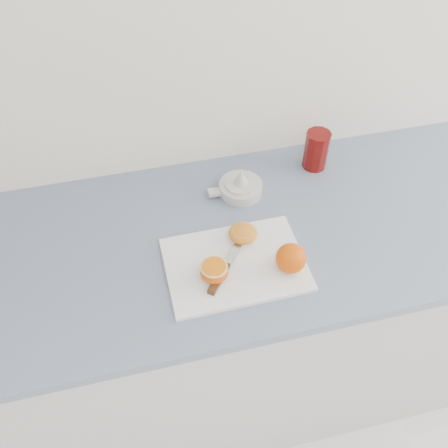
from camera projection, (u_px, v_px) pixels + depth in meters
name	position (u px, v px, depth m)	size (l,w,h in m)	color
counter	(267.00, 313.00, 1.66)	(2.55, 0.64, 0.89)	silver
cutting_board	(235.00, 264.00, 1.23)	(0.34, 0.24, 0.01)	white
whole_orange	(291.00, 258.00, 1.19)	(0.07, 0.07, 0.07)	#F45A00
half_orange	(214.00, 271.00, 1.18)	(0.07, 0.07, 0.04)	#F45A00
squeezed_shell	(243.00, 233.00, 1.27)	(0.07, 0.07, 0.03)	orange
paring_knife	(222.00, 273.00, 1.20)	(0.15, 0.18, 0.01)	#4B2E15
citrus_juicer	(240.00, 186.00, 1.39)	(0.15, 0.12, 0.08)	silver
red_tumbler	(316.00, 151.00, 1.44)	(0.07, 0.07, 0.12)	#630A08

